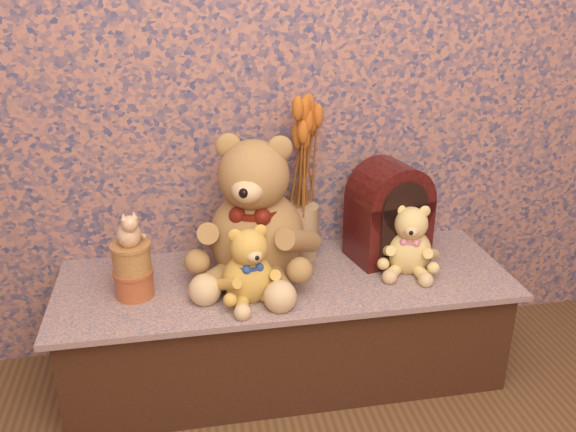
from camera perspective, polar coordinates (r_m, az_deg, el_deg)
name	(u,v)px	position (r m, az deg, el deg)	size (l,w,h in m)	color
display_shelf	(285,326)	(2.12, -0.25, -10.27)	(1.49, 0.53, 0.38)	#3C497C
teddy_large	(256,201)	(1.94, -3.03, 1.41)	(0.41, 0.49, 0.52)	olive
teddy_medium	(248,260)	(1.84, -3.80, -4.14)	(0.21, 0.25, 0.26)	#BA8634
teddy_small	(410,235)	(2.05, 11.40, -1.77)	(0.20, 0.24, 0.25)	#D5B665
cathedral_radio	(389,211)	(2.11, 9.48, 0.49)	(0.25, 0.18, 0.35)	#340909
ceramic_vase	(302,231)	(2.11, 1.31, -1.45)	(0.12, 0.12, 0.19)	tan
dried_stalks	(303,154)	(2.01, 1.39, 5.87)	(0.19, 0.19, 0.37)	#BE5F1E
biscuit_tin_lower	(134,283)	(1.95, -14.26, -6.16)	(0.12, 0.12, 0.09)	#C77E3A
biscuit_tin_upper	(132,258)	(1.91, -14.51, -3.86)	(0.12, 0.12, 0.09)	#D5B55D
cat_figurine	(128,227)	(1.87, -14.82, -1.00)	(0.09, 0.10, 0.12)	silver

